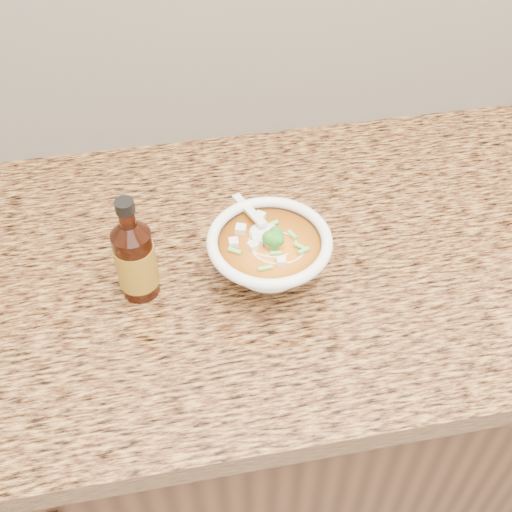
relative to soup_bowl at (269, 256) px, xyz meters
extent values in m
cube|color=black|center=(0.16, 0.05, -0.51)|extent=(4.00, 0.65, 0.86)
cube|color=olive|center=(0.16, 0.05, -0.06)|extent=(4.00, 0.68, 0.04)
cylinder|color=white|center=(0.00, 0.00, -0.04)|extent=(0.08, 0.08, 0.01)
torus|color=white|center=(0.00, 0.00, 0.03)|extent=(0.18, 0.18, 0.02)
torus|color=beige|center=(0.00, 0.00, 0.03)|extent=(0.06, 0.06, 0.00)
torus|color=beige|center=(-0.01, -0.02, 0.02)|extent=(0.09, 0.09, 0.00)
torus|color=beige|center=(0.00, 0.00, 0.02)|extent=(0.07, 0.07, 0.00)
torus|color=beige|center=(0.01, 0.00, 0.02)|extent=(0.08, 0.08, 0.00)
torus|color=beige|center=(-0.01, 0.00, 0.02)|extent=(0.10, 0.10, 0.00)
torus|color=beige|center=(-0.01, 0.01, 0.02)|extent=(0.12, 0.12, 0.00)
cube|color=silver|center=(0.04, -0.01, 0.03)|extent=(0.02, 0.02, 0.01)
cube|color=silver|center=(0.02, -0.04, 0.03)|extent=(0.02, 0.02, 0.01)
cube|color=silver|center=(0.02, 0.01, 0.03)|extent=(0.02, 0.02, 0.02)
cube|color=silver|center=(-0.05, -0.01, 0.03)|extent=(0.02, 0.02, 0.01)
cube|color=silver|center=(-0.01, -0.01, 0.03)|extent=(0.02, 0.02, 0.01)
cube|color=silver|center=(-0.02, 0.02, 0.03)|extent=(0.02, 0.02, 0.01)
cube|color=silver|center=(0.01, -0.01, 0.03)|extent=(0.02, 0.02, 0.01)
cube|color=silver|center=(0.02, 0.02, 0.03)|extent=(0.01, 0.01, 0.01)
ellipsoid|color=#196014|center=(0.00, -0.01, 0.04)|extent=(0.03, 0.03, 0.03)
cylinder|color=#6ACA4D|center=(0.00, -0.03, 0.03)|extent=(0.02, 0.02, 0.01)
cylinder|color=#6ACA4D|center=(-0.01, 0.02, 0.03)|extent=(0.02, 0.02, 0.01)
cylinder|color=#6ACA4D|center=(0.01, 0.02, 0.03)|extent=(0.01, 0.02, 0.01)
cylinder|color=#6ACA4D|center=(0.01, -0.03, 0.03)|extent=(0.02, 0.02, 0.01)
cylinder|color=#6ACA4D|center=(0.00, -0.04, 0.03)|extent=(0.02, 0.02, 0.01)
cylinder|color=#6ACA4D|center=(0.01, 0.05, 0.03)|extent=(0.01, 0.02, 0.01)
cylinder|color=#6ACA4D|center=(-0.01, 0.05, 0.03)|extent=(0.01, 0.02, 0.01)
ellipsoid|color=white|center=(-0.01, 0.02, 0.03)|extent=(0.04, 0.04, 0.02)
cube|color=white|center=(-0.02, 0.07, 0.04)|extent=(0.04, 0.10, 0.03)
cylinder|color=#391207|center=(-0.19, 0.01, 0.02)|extent=(0.06, 0.06, 0.12)
cylinder|color=#391207|center=(-0.19, 0.01, 0.11)|extent=(0.02, 0.02, 0.02)
cylinder|color=black|center=(-0.19, 0.01, 0.13)|extent=(0.03, 0.03, 0.02)
cylinder|color=red|center=(-0.19, 0.01, 0.01)|extent=(0.06, 0.06, 0.07)
camera|label=1|loc=(-0.14, -0.63, 0.69)|focal=45.00mm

